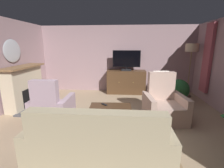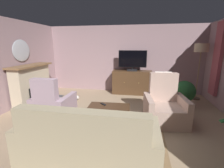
# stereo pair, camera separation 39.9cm
# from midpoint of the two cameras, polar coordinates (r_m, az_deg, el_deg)

# --- Properties ---
(ground_plane) EXTENTS (6.56, 6.50, 0.04)m
(ground_plane) POSITION_cam_midpoint_polar(r_m,az_deg,el_deg) (3.91, 1.91, -14.63)
(ground_plane) COLOR tan
(wall_back) EXTENTS (6.56, 0.10, 2.58)m
(wall_back) POSITION_cam_midpoint_polar(r_m,az_deg,el_deg) (6.45, 6.05, 8.72)
(wall_back) COLOR gray
(wall_back) RESTS_ON ground_plane
(curtain_panel_far) EXTENTS (0.10, 0.44, 2.17)m
(curtain_panel_far) POSITION_cam_midpoint_polar(r_m,az_deg,el_deg) (5.87, 35.05, 7.14)
(curtain_panel_far) COLOR #A34C56
(rug_central) EXTENTS (2.16, 1.83, 0.01)m
(rug_central) POSITION_cam_midpoint_polar(r_m,az_deg,el_deg) (3.41, 2.89, -18.72)
(rug_central) COLOR #8E704C
(rug_central) RESTS_ON ground_plane
(fireplace) EXTENTS (0.84, 1.64, 1.24)m
(fireplace) POSITION_cam_midpoint_polar(r_m,az_deg,el_deg) (5.63, -24.59, -0.42)
(fireplace) COLOR #4C4C51
(fireplace) RESTS_ON ground_plane
(wall_mirror_oval) EXTENTS (0.06, 0.74, 0.66)m
(wall_mirror_oval) POSITION_cam_midpoint_polar(r_m,az_deg,el_deg) (5.64, -27.78, 10.45)
(wall_mirror_oval) COLOR #B2B7BF
(tv_cabinet) EXTENTS (1.46, 0.55, 0.90)m
(tv_cabinet) POSITION_cam_midpoint_polar(r_m,az_deg,el_deg) (6.22, 8.92, 0.39)
(tv_cabinet) COLOR #352315
(tv_cabinet) RESTS_ON ground_plane
(television) EXTENTS (1.03, 0.20, 0.76)m
(television) POSITION_cam_midpoint_polar(r_m,az_deg,el_deg) (6.03, 9.21, 8.37)
(television) COLOR black
(television) RESTS_ON tv_cabinet
(coffee_table) EXTENTS (1.00, 0.53, 0.43)m
(coffee_table) POSITION_cam_midpoint_polar(r_m,az_deg,el_deg) (3.84, 1.99, -8.60)
(coffee_table) COLOR #422B19
(coffee_table) RESTS_ON ground_plane
(tv_remote) EXTENTS (0.16, 0.15, 0.02)m
(tv_remote) POSITION_cam_midpoint_polar(r_m,az_deg,el_deg) (3.90, -0.19, -7.22)
(tv_remote) COLOR black
(tv_remote) RESTS_ON coffee_table
(sofa_floral) EXTENTS (2.12, 0.93, 1.02)m
(sofa_floral) POSITION_cam_midpoint_polar(r_m,az_deg,el_deg) (2.65, -3.86, -20.82)
(sofa_floral) COLOR tan
(sofa_floral) RESTS_ON ground_plane
(armchair_in_far_corner) EXTENTS (1.03, 0.99, 1.19)m
(armchair_in_far_corner) POSITION_cam_midpoint_polar(r_m,az_deg,el_deg) (4.17, 20.88, -8.02)
(armchair_in_far_corner) COLOR #BC9E8E
(armchair_in_far_corner) RESTS_ON ground_plane
(armchair_by_fireplace) EXTENTS (0.84, 0.89, 1.13)m
(armchair_by_fireplace) POSITION_cam_midpoint_polar(r_m,az_deg,el_deg) (4.16, -17.53, -8.01)
(armchair_by_fireplace) COLOR #AD93A3
(armchair_by_fireplace) RESTS_ON ground_plane
(potted_plant_on_hearth_side) EXTENTS (0.64, 0.64, 0.81)m
(potted_plant_on_hearth_side) POSITION_cam_midpoint_polar(r_m,az_deg,el_deg) (5.33, 26.31, -2.75)
(potted_plant_on_hearth_side) COLOR beige
(potted_plant_on_hearth_side) RESTS_ON ground_plane
(cat) EXTENTS (0.29, 0.64, 0.20)m
(cat) POSITION_cam_midpoint_polar(r_m,az_deg,el_deg) (5.38, -11.45, -5.52)
(cat) COLOR beige
(cat) RESTS_ON ground_plane
(floor_lamp) EXTENTS (0.43, 0.43, 1.89)m
(floor_lamp) POSITION_cam_midpoint_polar(r_m,az_deg,el_deg) (6.18, 30.77, 9.72)
(floor_lamp) COLOR #4C4233
(floor_lamp) RESTS_ON ground_plane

